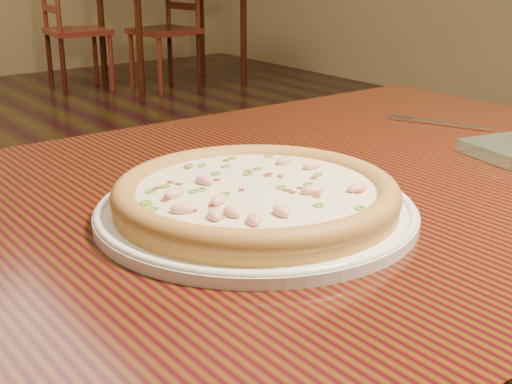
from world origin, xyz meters
TOP-DOWN VIEW (x-y plane):
  - ground at (0.00, 0.00)m, footprint 9.00×9.00m
  - hero_table at (-0.03, -0.89)m, footprint 1.20×0.80m
  - plate at (-0.15, -0.94)m, footprint 0.35×0.35m
  - pizza at (-0.15, -0.94)m, footprint 0.31×0.31m
  - fork at (0.35, -0.79)m, footprint 0.08×0.17m
  - chair_c at (1.52, 3.56)m, footprint 0.46×0.46m
  - chair_d at (2.16, 3.21)m, footprint 0.47×0.47m

SIDE VIEW (x-z plane):
  - ground at x=0.00m, z-range 0.00..0.00m
  - chair_c at x=1.52m, z-range -0.04..0.91m
  - chair_d at x=2.16m, z-range -0.04..0.91m
  - hero_table at x=-0.03m, z-range 0.28..1.03m
  - fork at x=0.35m, z-range 0.75..0.75m
  - plate at x=-0.15m, z-range 0.75..0.77m
  - pizza at x=-0.15m, z-range 0.76..0.79m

